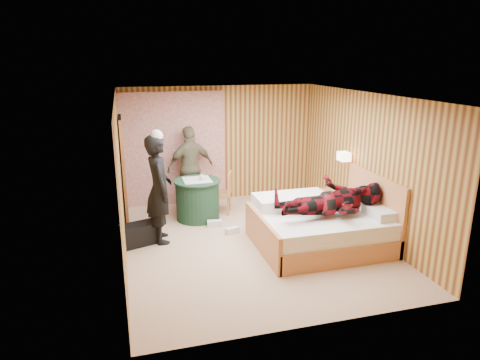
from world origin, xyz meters
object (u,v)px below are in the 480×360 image
object	(u,v)px
wall_lamp	(344,156)
bed	(322,226)
duffel_bag	(141,234)
man_on_bed	(333,191)
chair_near	(225,190)
nightstand	(336,205)
woman_standing	(159,189)
round_table	(198,199)
man_at_table	(191,167)
chair_far	(191,183)

from	to	relation	value
wall_lamp	bed	size ratio (longest dim) A/B	0.12
duffel_bag	man_on_bed	bearing A→B (deg)	-38.04
chair_near	duffel_bag	size ratio (longest dim) A/B	1.35
chair_near	man_on_bed	world-z (taller)	man_on_bed
nightstand	woman_standing	bearing A→B (deg)	-178.41
woman_standing	nightstand	bearing A→B (deg)	-91.71
woman_standing	man_on_bed	distance (m)	2.88
round_table	man_at_table	distance (m)	0.88
wall_lamp	bed	distance (m)	1.53
woman_standing	man_on_bed	bearing A→B (deg)	-116.43
round_table	man_at_table	world-z (taller)	man_at_table
chair_far	man_on_bed	xyz separation A→B (m)	(1.86, -2.71, 0.48)
nightstand	man_at_table	bearing A→B (deg)	149.34
nightstand	chair_far	distance (m)	3.00
wall_lamp	chair_far	bearing A→B (deg)	148.53
chair_near	woman_standing	size ratio (longest dim) A/B	0.46
chair_near	bed	bearing A→B (deg)	52.99
man_on_bed	round_table	bearing A→B (deg)	132.82
bed	chair_near	distance (m)	2.30
man_on_bed	chair_far	bearing A→B (deg)	124.45
bed	round_table	distance (m)	2.54
bed	woman_standing	distance (m)	2.83
round_table	bed	bearing A→B (deg)	-44.16
woman_standing	man_at_table	size ratio (longest dim) A/B	1.08
man_at_table	chair_near	bearing A→B (deg)	122.34
woman_standing	man_on_bed	size ratio (longest dim) A/B	1.05
chair_near	wall_lamp	bearing A→B (deg)	82.85
man_on_bed	woman_standing	bearing A→B (deg)	156.86
woman_standing	man_at_table	bearing A→B (deg)	-29.28
bed	man_at_table	world-z (taller)	man_at_table
nightstand	chair_near	distance (m)	2.21
bed	man_on_bed	xyz separation A→B (m)	(0.03, -0.23, 0.68)
nightstand	chair_far	world-z (taller)	chair_far
man_at_table	man_on_bed	world-z (taller)	man_on_bed
bed	round_table	bearing A→B (deg)	135.84
man_on_bed	chair_near	bearing A→B (deg)	120.07
wall_lamp	man_on_bed	bearing A→B (deg)	-125.12
chair_far	duffel_bag	xyz separation A→B (m)	(-1.14, -1.63, -0.36)
wall_lamp	nightstand	world-z (taller)	wall_lamp
round_table	man_on_bed	xyz separation A→B (m)	(1.85, -2.00, 0.61)
chair_far	man_on_bed	distance (m)	3.32
bed	nightstand	size ratio (longest dim) A/B	3.60
duffel_bag	man_at_table	world-z (taller)	man_at_table
duffel_bag	man_at_table	xyz separation A→B (m)	(1.15, 1.68, 0.68)
chair_far	man_on_bed	world-z (taller)	man_on_bed
wall_lamp	woman_standing	world-z (taller)	woman_standing
bed	nightstand	distance (m)	1.25
round_table	duffel_bag	distance (m)	1.49
bed	duffel_bag	bearing A→B (deg)	164.05
bed	duffel_bag	xyz separation A→B (m)	(-2.97, 0.85, -0.16)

